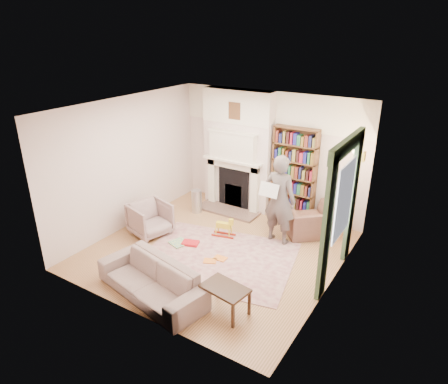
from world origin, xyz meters
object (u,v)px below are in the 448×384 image
Objects in this scene: bookcase at (294,169)px; armchair_left at (150,219)px; armchair_reading at (310,221)px; paraffin_heater at (197,201)px; rocking_horse at (224,227)px; man_reading at (280,200)px; coffee_table at (225,299)px; sofa at (151,280)px.

bookcase reaches higher than armchair_left.
paraffin_heater is (-2.66, -0.36, -0.05)m from armchair_reading.
armchair_left is 1.58× the size of rocking_horse.
bookcase is at bearing -81.67° from armchair_reading.
armchair_left is 1.55m from rocking_horse.
man_reading is 2.55m from coffee_table.
man_reading is 3.83× the size of rocking_horse.
man_reading is at bearing -80.16° from bookcase.
armchair_left is 0.38× the size of sofa.
armchair_reading is 2.68m from paraffin_heater.
bookcase is at bearing 106.16° from coffee_table.
man_reading is 2.64× the size of coffee_table.
armchair_reading is 1.29× the size of armchair_left.
man_reading is at bearing -6.27° from paraffin_heater.
sofa is at bearing -122.20° from armchair_left.
coffee_table is at bearing 99.91° from man_reading.
paraffin_heater reaches higher than rocking_horse.
bookcase is at bearing 24.53° from paraffin_heater.
armchair_reading is 3.62m from sofa.
sofa is 4.16× the size of rocking_horse.
sofa is at bearing 74.24° from man_reading.
bookcase is 1.21m from armchair_reading.
armchair_reading is at bearing 78.37° from sofa.
coffee_table is 1.27× the size of paraffin_heater.
sofa is (-0.78, -3.88, -0.88)m from bookcase.
bookcase is 3.84× the size of rocking_horse.
coffee_table is at bearing -70.64° from rocking_horse.
bookcase is 1.20m from man_reading.
armchair_reading is at bearing 7.65° from paraffin_heater.
armchair_left is 1.09× the size of coffee_table.
armchair_reading is 0.53× the size of man_reading.
sofa is at bearing -157.99° from coffee_table.
man_reading is (-0.45, -0.60, 0.60)m from armchair_reading.
sofa is 1.27m from coffee_table.
sofa is at bearing -67.43° from paraffin_heater.
armchair_left is 0.41× the size of man_reading.
bookcase reaches higher than paraffin_heater.
armchair_reading is 1.81m from rocking_horse.
sofa is 3.21m from paraffin_heater.
rocking_horse is (1.17, -0.67, -0.06)m from paraffin_heater.
bookcase is at bearing -28.11° from armchair_left.
rocking_horse is (-1.29, 2.01, -0.01)m from coffee_table.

